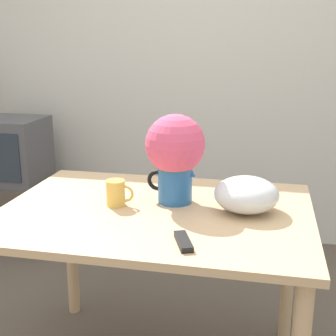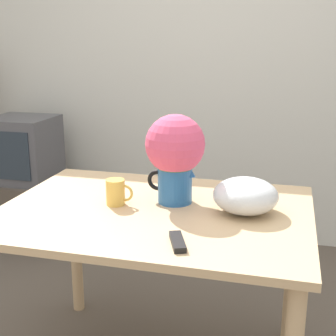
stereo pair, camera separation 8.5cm
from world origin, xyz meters
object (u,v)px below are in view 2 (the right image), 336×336
(flower_vase, at_px, (175,153))
(tv_set, at_px, (23,149))
(coffee_mug, at_px, (116,192))
(white_bowl, at_px, (245,196))

(flower_vase, xyz_separation_m, tv_set, (-1.40, 1.10, -0.32))
(flower_vase, relative_size, coffee_mug, 3.22)
(coffee_mug, height_order, white_bowl, white_bowl)
(coffee_mug, bearing_deg, white_bowl, 4.80)
(flower_vase, distance_m, white_bowl, 0.33)
(tv_set, bearing_deg, white_bowl, -34.14)
(white_bowl, bearing_deg, tv_set, 145.86)
(coffee_mug, bearing_deg, flower_vase, 22.35)
(coffee_mug, bearing_deg, tv_set, 134.46)
(coffee_mug, xyz_separation_m, tv_set, (-1.17, 1.20, -0.16))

